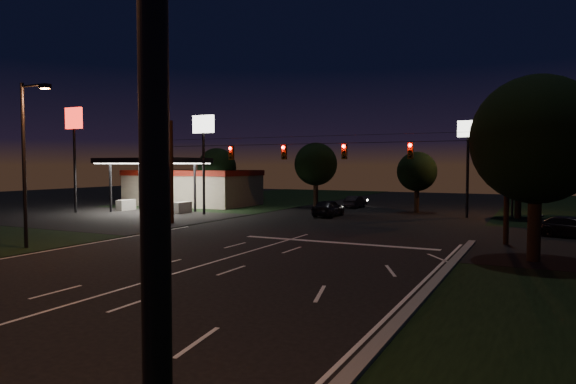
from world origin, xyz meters
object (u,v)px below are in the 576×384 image
Objects in this scene: car_oncoming_a at (328,208)px; tree_right_near at (537,141)px; car_cross at (574,228)px; utility_pole_right at (506,245)px; car_oncoming_b at (355,202)px.

tree_right_near is at bearing 135.80° from car_oncoming_a.
tree_right_near is 11.03m from car_cross.
utility_pole_right is at bearing 158.99° from car_cross.
car_oncoming_b is (-16.15, 20.88, 0.63)m from utility_pole_right.
utility_pole_right is at bearing 107.53° from tree_right_near.
utility_pole_right reaches higher than car_cross.
utility_pole_right is 6.03m from car_cross.
tree_right_near reaches higher than utility_pole_right.
car_oncoming_a is at bearing 137.29° from tree_right_near.
tree_right_near is at bearing -72.47° from utility_pole_right.
utility_pole_right is at bearing 129.99° from car_oncoming_b.
car_oncoming_b is (-17.68, 25.72, -5.05)m from tree_right_near.
car_oncoming_b is at bearing 127.72° from utility_pole_right.
tree_right_near is (1.53, -4.83, 5.68)m from utility_pole_right.
car_oncoming_b is at bearing -85.92° from car_oncoming_a.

